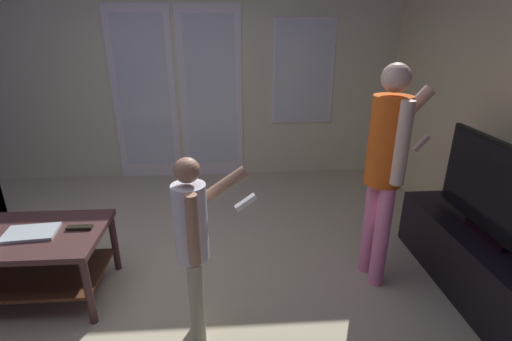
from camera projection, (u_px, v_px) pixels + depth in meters
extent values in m
cube|color=#B9AE8E|center=(140.00, 299.00, 2.65)|extent=(5.52, 4.87, 0.02)
cube|color=beige|center=(172.00, 72.00, 4.41)|extent=(5.52, 0.06, 2.59)
cube|color=white|center=(145.00, 97.00, 4.45)|extent=(0.75, 0.02, 2.07)
cube|color=silver|center=(144.00, 94.00, 4.42)|extent=(0.59, 0.01, 1.77)
cube|color=white|center=(211.00, 97.00, 4.50)|extent=(0.75, 0.02, 2.07)
cube|color=silver|center=(211.00, 93.00, 4.47)|extent=(0.59, 0.01, 1.77)
cube|color=white|center=(303.00, 72.00, 4.47)|extent=(0.74, 0.02, 1.23)
cube|color=silver|center=(303.00, 72.00, 4.46)|extent=(0.68, 0.01, 1.17)
cube|color=#442928|center=(20.00, 236.00, 2.49)|extent=(1.08, 0.64, 0.04)
cube|color=#4B2917|center=(31.00, 275.00, 2.60)|extent=(1.00, 0.56, 0.02)
cylinder|color=#442928|center=(89.00, 292.00, 2.35)|extent=(0.05, 0.05, 0.48)
cylinder|color=#442928|center=(115.00, 243.00, 2.88)|extent=(0.05, 0.05, 0.48)
cube|color=black|center=(479.00, 264.00, 2.64)|extent=(0.46, 1.53, 0.45)
cube|color=black|center=(487.00, 234.00, 2.55)|extent=(0.08, 0.40, 0.04)
cube|color=black|center=(498.00, 190.00, 2.43)|extent=(0.04, 1.13, 0.63)
cube|color=black|center=(496.00, 190.00, 2.43)|extent=(0.00, 1.08, 0.58)
cylinder|color=pink|center=(381.00, 238.00, 2.67)|extent=(0.11, 0.11, 0.78)
cylinder|color=pink|center=(370.00, 226.00, 2.82)|extent=(0.11, 0.11, 0.78)
cylinder|color=orange|center=(388.00, 141.00, 2.49)|extent=(0.25, 0.25, 0.61)
sphere|color=beige|center=(396.00, 78.00, 2.34)|extent=(0.19, 0.19, 0.19)
cylinder|color=beige|center=(402.00, 144.00, 2.32)|extent=(0.09, 0.09, 0.54)
cylinder|color=beige|center=(402.00, 118.00, 2.64)|extent=(0.45, 0.14, 0.45)
cube|color=white|center=(421.00, 143.00, 2.74)|extent=(0.12, 0.05, 0.12)
cylinder|color=#ABA189|center=(197.00, 305.00, 2.17)|extent=(0.08, 0.08, 0.58)
cylinder|color=#ABA189|center=(195.00, 291.00, 2.28)|extent=(0.08, 0.08, 0.58)
cylinder|color=silver|center=(191.00, 223.00, 2.04)|extent=(0.19, 0.19, 0.45)
sphere|color=#9F7157|center=(187.00, 170.00, 1.93)|extent=(0.14, 0.14, 0.14)
cylinder|color=#9F7157|center=(193.00, 230.00, 1.91)|extent=(0.07, 0.07, 0.40)
cylinder|color=#9F7157|center=(217.00, 190.00, 2.15)|extent=(0.38, 0.14, 0.26)
cube|color=white|center=(246.00, 202.00, 2.23)|extent=(0.14, 0.07, 0.10)
cube|color=#ABB8BC|center=(31.00, 233.00, 2.47)|extent=(0.35, 0.24, 0.02)
cube|color=black|center=(80.00, 228.00, 2.53)|extent=(0.17, 0.05, 0.02)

